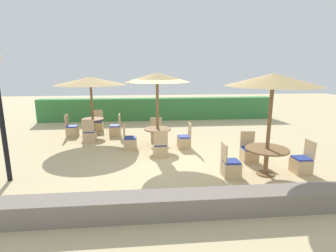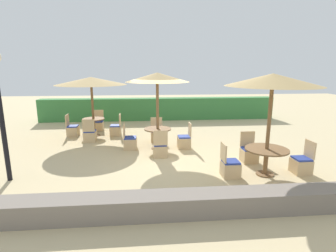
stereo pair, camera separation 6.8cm
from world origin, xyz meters
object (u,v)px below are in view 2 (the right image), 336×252
round_table_front_right (266,154)px  patio_chair_back_left_east (116,129)px  parasol_front_right (273,80)px  patio_chair_front_right_east (302,164)px  patio_chair_back_left_north (98,125)px  patio_chair_center_east (184,141)px  patio_chair_front_right_west (230,167)px  parasol_center (157,78)px  patio_chair_back_left_south (90,135)px  patio_chair_center_south (160,149)px  patio_chair_back_left_west (73,130)px  patio_chair_front_right_north (249,154)px  patio_chair_center_north (157,135)px  round_table_center (158,133)px  round_table_back_left (94,123)px  parasol_back_left (91,81)px  patio_chair_center_west (130,142)px

round_table_front_right → patio_chair_back_left_east: bearing=133.8°
parasol_front_right → round_table_front_right: bearing=0.0°
patio_chair_front_right_east → patio_chair_back_left_north: same height
patio_chair_center_east → patio_chair_back_left_east: (-2.70, 2.10, 0.00)m
patio_chair_front_right_west → patio_chair_back_left_east: same height
round_table_front_right → patio_chair_front_right_west: 1.07m
parasol_center → patio_chair_front_right_east: (3.88, -2.63, -2.28)m
round_table_front_right → patio_chair_back_left_south: patio_chair_back_left_south is taller
patio_chair_center_south → patio_chair_center_east: bearing=43.6°
parasol_center → patio_chair_back_left_west: (-3.57, 2.15, -2.28)m
parasol_center → patio_chair_back_left_west: parasol_center is taller
patio_chair_back_left_west → patio_chair_front_right_north: bearing=59.3°
parasol_center → patio_chair_center_north: 2.48m
round_table_center → patio_chair_front_right_east: 4.69m
parasol_front_right → patio_chair_back_left_north: size_ratio=2.95×
patio_chair_front_right_east → patio_chair_back_left_west: 8.85m
parasol_front_right → round_table_back_left: parasol_front_right is taller
parasol_center → patio_chair_center_east: size_ratio=2.93×
round_table_center → parasol_back_left: (-2.66, 2.11, 1.77)m
round_table_center → patio_chair_center_west: 1.06m
patio_chair_center_west → parasol_front_right: 5.21m
patio_chair_back_left_north → patio_chair_back_left_west: same height
patio_chair_center_east → parasol_back_left: parasol_back_left is taller
round_table_center → round_table_back_left: bearing=141.6°
round_table_front_right → patio_chair_center_north: bearing=127.8°
patio_chair_back_left_west → patio_chair_back_left_east: bearing=88.0°
patio_chair_front_right_north → patio_chair_back_left_north: size_ratio=1.00×
round_table_front_right → patio_chair_back_left_west: (-6.39, 4.80, -0.34)m
patio_chair_front_right_east → patio_chair_back_left_east: (-5.60, 4.71, 0.00)m
patio_chair_center_north → patio_chair_back_left_south: (-2.65, 0.17, 0.00)m
round_table_back_left → patio_chair_back_left_south: size_ratio=1.00×
patio_chair_front_right_west → round_table_front_right: bearing=92.2°
patio_chair_front_right_north → round_table_back_left: size_ratio=1.00×
parasol_center → patio_chair_front_right_north: (2.77, -1.62, -2.28)m
patio_chair_front_right_east → patio_chair_front_right_north: same height
parasol_center → patio_chair_front_right_east: bearing=-34.2°
patio_chair_center_east → patio_chair_back_left_south: 3.80m
parasol_center → patio_chair_back_left_west: bearing=149.0°
patio_chair_back_left_south → parasol_back_left: bearing=91.0°
patio_chair_front_right_west → patio_chair_back_left_west: bearing=-132.0°
parasol_center → round_table_back_left: (-2.66, 2.11, -1.98)m
patio_chair_front_right_north → patio_chair_back_left_north: 7.18m
round_table_front_right → patio_chair_front_right_east: bearing=1.1°
parasol_center → patio_chair_back_left_south: size_ratio=2.93×
patio_chair_center_north → patio_chair_back_left_west: 3.76m
patio_chair_center_east → parasol_front_right: (1.84, -2.64, 2.30)m
patio_chair_center_north → patio_chair_center_south: same height
patio_chair_back_left_east → patio_chair_back_left_north: same height
parasol_front_right → patio_chair_back_left_east: parasol_front_right is taller
patio_chair_center_north → patio_chair_back_left_north: size_ratio=1.00×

